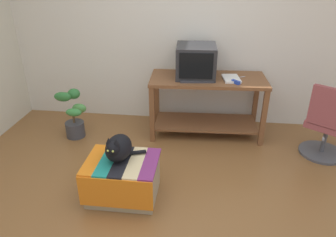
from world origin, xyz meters
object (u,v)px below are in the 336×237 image
(potted_plant, at_px, (73,116))
(office_chair, at_px, (327,127))
(tv_monitor, at_px, (196,61))
(keyboard, at_px, (196,80))
(book, at_px, (231,79))
(ottoman_with_blanket, at_px, (123,179))
(cat, at_px, (118,148))
(stapler, at_px, (236,82))
(desk, at_px, (207,96))

(potted_plant, distance_m, office_chair, 3.06)
(potted_plant, xyz_separation_m, office_chair, (3.05, -0.10, 0.09))
(office_chair, bearing_deg, tv_monitor, 18.64)
(keyboard, height_order, book, book)
(ottoman_with_blanket, bearing_deg, office_chair, 24.81)
(office_chair, bearing_deg, ottoman_with_blanket, 59.77)
(ottoman_with_blanket, height_order, cat, cat)
(tv_monitor, relative_size, book, 1.79)
(potted_plant, bearing_deg, stapler, 3.89)
(book, relative_size, stapler, 2.66)
(office_chair, bearing_deg, potted_plant, 33.13)
(office_chair, distance_m, stapler, 1.14)
(keyboard, height_order, potted_plant, keyboard)
(stapler, bearing_deg, keyboard, 132.27)
(desk, distance_m, stapler, 0.46)
(desk, relative_size, cat, 3.95)
(potted_plant, height_order, stapler, stapler)
(keyboard, relative_size, potted_plant, 0.63)
(book, distance_m, ottoman_with_blanket, 1.82)
(desk, distance_m, book, 0.38)
(keyboard, distance_m, ottoman_with_blanket, 1.51)
(book, height_order, stapler, stapler)
(keyboard, relative_size, stapler, 3.64)
(ottoman_with_blanket, bearing_deg, tv_monitor, 66.97)
(desk, distance_m, office_chair, 1.43)
(ottoman_with_blanket, bearing_deg, book, 52.33)
(potted_plant, relative_size, stapler, 5.77)
(cat, distance_m, office_chair, 2.37)
(keyboard, height_order, office_chair, office_chair)
(tv_monitor, distance_m, office_chair, 1.69)
(tv_monitor, xyz_separation_m, book, (0.44, -0.07, -0.18))
(book, distance_m, office_chair, 1.22)
(book, relative_size, cat, 0.79)
(tv_monitor, xyz_separation_m, ottoman_with_blanket, (-0.61, -1.43, -0.76))
(tv_monitor, xyz_separation_m, office_chair, (1.53, -0.45, -0.58))
(tv_monitor, distance_m, ottoman_with_blanket, 1.74)
(tv_monitor, relative_size, stapler, 4.76)
(keyboard, xyz_separation_m, cat, (-0.66, -1.22, -0.26))
(cat, bearing_deg, stapler, 53.07)
(keyboard, distance_m, book, 0.44)
(book, relative_size, potted_plant, 0.46)
(potted_plant, distance_m, stapler, 2.08)
(tv_monitor, bearing_deg, potted_plant, -169.90)
(desk, distance_m, tv_monitor, 0.47)
(potted_plant, height_order, office_chair, office_chair)
(keyboard, distance_m, office_chair, 1.58)
(book, distance_m, stapler, 0.15)
(desk, relative_size, stapler, 13.33)
(keyboard, bearing_deg, tv_monitor, 89.53)
(desk, height_order, office_chair, office_chair)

